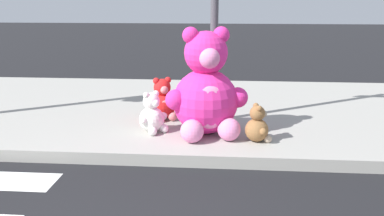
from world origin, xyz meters
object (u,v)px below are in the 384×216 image
(sign_pole, at_px, (215,1))
(plush_red, at_px, (163,103))
(plush_pink_large, at_px, (206,92))
(plush_brown, at_px, (258,127))
(plush_white, at_px, (152,116))

(sign_pole, relative_size, plush_red, 5.14)
(plush_pink_large, relative_size, plush_red, 2.23)
(sign_pole, distance_m, plush_brown, 1.82)
(sign_pole, xyz_separation_m, plush_brown, (0.58, -0.84, -1.51))
(plush_pink_large, height_order, plush_white, plush_pink_large)
(plush_pink_large, height_order, plush_brown, plush_pink_large)
(plush_pink_large, bearing_deg, plush_white, 179.39)
(sign_pole, height_order, plush_brown, sign_pole)
(plush_pink_large, bearing_deg, sign_pole, 82.55)
(sign_pole, height_order, plush_white, sign_pole)
(plush_white, bearing_deg, plush_red, 85.44)
(plush_pink_large, xyz_separation_m, plush_white, (-0.71, 0.01, -0.33))
(plush_brown, xyz_separation_m, plush_red, (-1.32, 0.87, 0.06))
(sign_pole, bearing_deg, plush_white, -143.53)
(plush_white, relative_size, plush_brown, 1.16)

